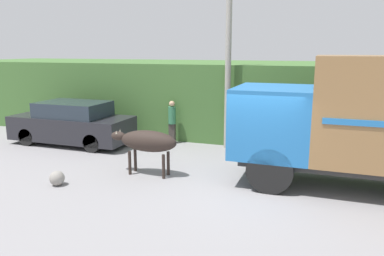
% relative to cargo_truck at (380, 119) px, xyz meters
% --- Properties ---
extents(ground_plane, '(60.00, 60.00, 0.00)m').
position_rel_cargo_truck_xyz_m(ground_plane, '(-3.01, -0.86, -1.89)').
color(ground_plane, gray).
extents(hillside_embankment, '(32.00, 6.20, 3.02)m').
position_rel_cargo_truck_xyz_m(hillside_embankment, '(-3.01, 6.38, -0.38)').
color(hillside_embankment, '#426B33').
rests_on(hillside_embankment, ground_plane).
extents(cargo_truck, '(6.86, 2.37, 3.43)m').
position_rel_cargo_truck_xyz_m(cargo_truck, '(0.00, 0.00, 0.00)').
color(cargo_truck, '#2D2D2D').
rests_on(cargo_truck, ground_plane).
extents(brown_cow, '(2.07, 0.62, 1.31)m').
position_rel_cargo_truck_xyz_m(brown_cow, '(-6.05, -0.75, -0.90)').
color(brown_cow, '#2D231E').
rests_on(brown_cow, ground_plane).
extents(parked_suv, '(4.65, 1.85, 1.64)m').
position_rel_cargo_truck_xyz_m(parked_suv, '(-10.39, 1.57, -1.10)').
color(parked_suv, '#232328').
rests_on(parked_suv, ground_plane).
extents(pedestrian_on_hill, '(0.29, 0.29, 1.66)m').
position_rel_cargo_truck_xyz_m(pedestrian_on_hill, '(-6.81, 2.94, -0.96)').
color(pedestrian_on_hill, '#38332D').
rests_on(pedestrian_on_hill, ground_plane).
extents(utility_pole, '(0.90, 0.21, 6.51)m').
position_rel_cargo_truck_xyz_m(utility_pole, '(-4.63, 2.96, 1.49)').
color(utility_pole, '#9E998E').
rests_on(utility_pole, ground_plane).
extents(roadside_rock, '(0.40, 0.40, 0.40)m').
position_rel_cargo_truck_xyz_m(roadside_rock, '(-7.94, -2.38, -1.69)').
color(roadside_rock, gray).
rests_on(roadside_rock, ground_plane).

